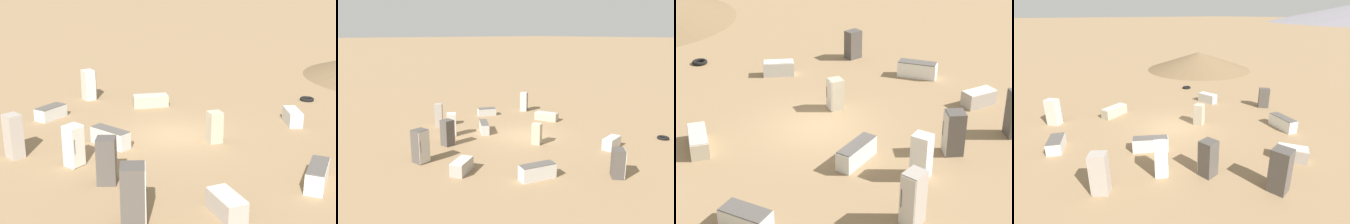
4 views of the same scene
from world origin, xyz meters
The scene contains 14 objects.
ground_plane centered at (0.00, 0.00, 0.00)m, with size 1000.00×1000.00×0.00m, color #937551.
discarded_fridge_0 centered at (-6.92, -2.59, 0.35)m, with size 1.63×1.39×0.71m.
discarded_fridge_1 centered at (-4.00, 3.41, 0.83)m, with size 0.83×0.83×1.65m.
discarded_fridge_2 centered at (-0.58, -1.84, 0.70)m, with size 0.81×0.79×1.40m.
discarded_fridge_4 centered at (-5.29, 1.72, 0.86)m, with size 0.81×0.77×1.73m.
discarded_fridge_5 centered at (-3.56, 6.10, 0.92)m, with size 0.86×0.90×1.83m.
discarded_fridge_6 centered at (4.39, 1.99, 0.34)m, with size 1.32×2.04×0.68m.
discarded_fridge_7 centered at (5.32, 5.83, 0.87)m, with size 0.99×0.97×1.74m.
discarded_fridge_8 centered at (2.54, -5.50, 0.36)m, with size 1.60×0.90×0.73m.
discarded_fridge_9 centered at (-7.94, 0.14, 0.97)m, with size 0.89×0.89×1.94m.
discarded_fridge_10 centered at (1.52, 6.64, 0.32)m, with size 1.75×1.32×0.65m.
discarded_fridge_11 centered at (-1.70, 2.60, 0.38)m, with size 1.47×1.95×0.77m.
discarded_fridge_12 centered at (-4.37, -5.69, 0.39)m, with size 2.00×1.11×0.79m.
scrap_tire centered at (6.95, -6.77, 0.09)m, with size 0.80×0.80×0.18m.
Camera 1 is at (-20.11, -2.77, 7.45)m, focal length 50.00 mm.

